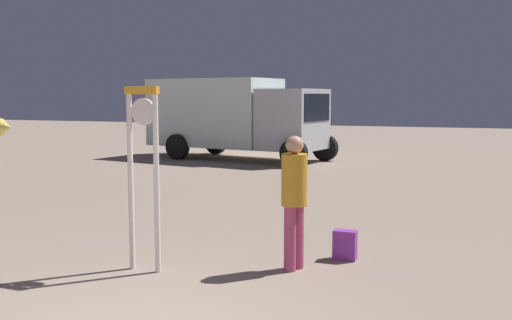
{
  "coord_description": "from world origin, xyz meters",
  "views": [
    {
      "loc": [
        2.91,
        -4.27,
        2.23
      ],
      "look_at": [
        -0.4,
        4.65,
        1.2
      ],
      "focal_mm": 41.26,
      "sensor_mm": 36.0,
      "label": 1
    }
  ],
  "objects": [
    {
      "name": "person_near_clock",
      "position": [
        0.79,
        2.86,
        0.97
      ],
      "size": [
        0.33,
        0.33,
        1.74
      ],
      "color": "#B34169",
      "rests_on": "ground_plane"
    },
    {
      "name": "box_truck_near",
      "position": [
        -5.16,
        15.11,
        1.58
      ],
      "size": [
        6.95,
        3.68,
        2.85
      ],
      "color": "silver",
      "rests_on": "ground_plane"
    },
    {
      "name": "backpack",
      "position": [
        1.31,
        3.55,
        0.2
      ],
      "size": [
        0.31,
        0.23,
        0.41
      ],
      "color": "purple",
      "rests_on": "ground_plane"
    },
    {
      "name": "standing_clock",
      "position": [
        -1.0,
        2.16,
        1.41
      ],
      "size": [
        0.47,
        0.11,
        2.36
      ],
      "color": "silver",
      "rests_on": "ground_plane"
    }
  ]
}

